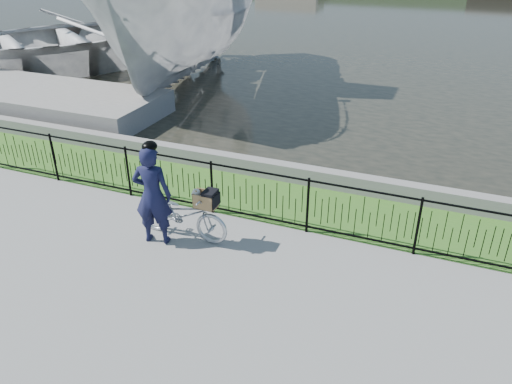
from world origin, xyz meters
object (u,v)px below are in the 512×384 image
at_px(cyclist, 152,194).
at_px(boat_far, 58,41).
at_px(boat_near, 184,19).
at_px(dock, 18,96).
at_px(bicycle_rig, 183,214).

xyz_separation_m(cyclist, boat_far, (-10.71, 9.87, 0.15)).
xyz_separation_m(cyclist, boat_near, (-4.63, 9.63, 1.37)).
xyz_separation_m(dock, cyclist, (8.49, -5.23, 0.62)).
height_order(boat_near, boat_far, boat_near).
bearing_deg(boat_near, dock, -131.24).
bearing_deg(boat_near, bicycle_rig, -61.57).
relative_size(dock, cyclist, 5.05).
bearing_deg(dock, boat_far, 115.53).
relative_size(cyclist, boat_near, 0.16).
xyz_separation_m(boat_near, boat_far, (-6.08, 0.25, -1.22)).
distance_m(dock, bicycle_rig, 10.16).
height_order(cyclist, boat_near, boat_near).
relative_size(dock, boat_near, 0.81).
relative_size(dock, bicycle_rig, 5.46).
bearing_deg(cyclist, bicycle_rig, 37.65).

